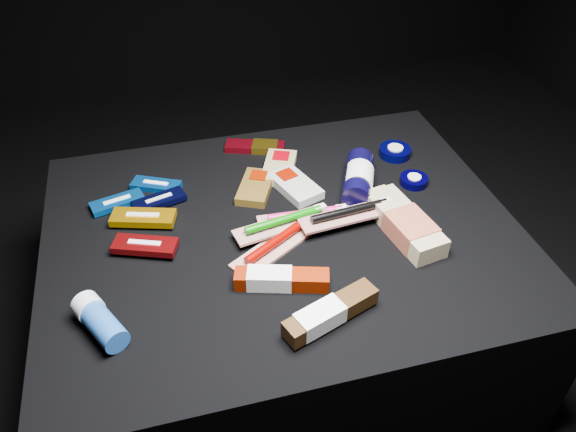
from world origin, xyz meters
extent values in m
plane|color=black|center=(0.00, 0.00, 0.00)|extent=(3.00, 3.00, 0.00)
cube|color=black|center=(0.00, 0.00, 0.20)|extent=(0.98, 0.78, 0.40)
cube|color=blue|center=(-0.25, 0.21, 0.41)|extent=(0.12, 0.09, 0.01)
cube|color=white|center=(-0.25, 0.21, 0.41)|extent=(0.06, 0.03, 0.01)
cube|color=#0A5AB8|center=(-0.33, 0.16, 0.41)|extent=(0.12, 0.07, 0.01)
cube|color=silver|center=(-0.33, 0.16, 0.41)|extent=(0.06, 0.03, 0.02)
cube|color=black|center=(-0.24, 0.14, 0.41)|extent=(0.12, 0.07, 0.01)
cube|color=#BBBBB6|center=(-0.24, 0.14, 0.41)|extent=(0.06, 0.03, 0.01)
cube|color=orange|center=(-0.28, 0.09, 0.42)|extent=(0.14, 0.09, 0.02)
cube|color=silver|center=(-0.28, 0.09, 0.42)|extent=(0.07, 0.03, 0.02)
cube|color=maroon|center=(-0.28, 0.00, 0.42)|extent=(0.13, 0.09, 0.01)
cube|color=silver|center=(-0.28, 0.00, 0.42)|extent=(0.07, 0.03, 0.02)
cube|color=#513B13|center=(-0.03, 0.14, 0.41)|extent=(0.11, 0.14, 0.02)
cube|color=#6D1100|center=(-0.01, 0.17, 0.41)|extent=(0.05, 0.05, 0.02)
cube|color=#ACABA5|center=(0.06, 0.12, 0.41)|extent=(0.11, 0.15, 0.02)
cube|color=#6B0C00|center=(0.05, 0.15, 0.41)|extent=(0.05, 0.05, 0.02)
cube|color=tan|center=(0.04, 0.20, 0.41)|extent=(0.11, 0.15, 0.02)
cube|color=#7E0009|center=(0.06, 0.23, 0.41)|extent=(0.05, 0.05, 0.02)
cube|color=maroon|center=(0.01, 0.31, 0.41)|extent=(0.15, 0.09, 0.02)
cube|color=olive|center=(0.03, 0.30, 0.41)|extent=(0.07, 0.07, 0.02)
cylinder|color=black|center=(0.20, 0.09, 0.43)|extent=(0.12, 0.17, 0.06)
cylinder|color=white|center=(0.20, 0.08, 0.43)|extent=(0.09, 0.09, 0.07)
cylinder|color=black|center=(0.23, 0.17, 0.43)|extent=(0.03, 0.03, 0.02)
cube|color=black|center=(0.24, 0.19, 0.43)|extent=(0.03, 0.03, 0.01)
cylinder|color=black|center=(0.34, 0.20, 0.41)|extent=(0.08, 0.08, 0.02)
cylinder|color=silver|center=(0.34, 0.20, 0.41)|extent=(0.04, 0.04, 0.02)
cylinder|color=black|center=(0.33, 0.07, 0.41)|extent=(0.06, 0.06, 0.02)
cylinder|color=white|center=(0.33, 0.07, 0.41)|extent=(0.03, 0.03, 0.02)
cube|color=tan|center=(0.24, -0.08, 0.42)|extent=(0.11, 0.22, 0.04)
cube|color=#9F4F37|center=(0.24, -0.10, 0.42)|extent=(0.09, 0.11, 0.05)
cube|color=tan|center=(0.22, 0.03, 0.42)|extent=(0.05, 0.03, 0.03)
cylinder|color=#1D4D98|center=(-0.36, -0.20, 0.42)|extent=(0.08, 0.10, 0.05)
cylinder|color=silver|center=(-0.39, -0.15, 0.42)|extent=(0.06, 0.05, 0.05)
cube|color=beige|center=(-0.02, -0.05, 0.40)|extent=(0.23, 0.17, 0.01)
cylinder|color=#630300|center=(-0.02, -0.05, 0.42)|extent=(0.17, 0.11, 0.02)
cube|color=beige|center=(0.06, 0.00, 0.42)|extent=(0.03, 0.03, 0.01)
cube|color=beige|center=(0.05, 0.01, 0.41)|extent=(0.20, 0.06, 0.01)
cylinder|color=#B0165A|center=(0.05, 0.01, 0.42)|extent=(0.16, 0.02, 0.02)
cube|color=silver|center=(0.13, 0.00, 0.42)|extent=(0.02, 0.01, 0.01)
cube|color=#B3ADA6|center=(0.00, -0.01, 0.42)|extent=(0.22, 0.09, 0.01)
cylinder|color=#065B03|center=(0.00, -0.01, 0.43)|extent=(0.17, 0.05, 0.02)
cube|color=silver|center=(0.08, 0.01, 0.43)|extent=(0.03, 0.02, 0.01)
cube|color=#ADA5A2|center=(0.14, -0.03, 0.42)|extent=(0.22, 0.07, 0.01)
cylinder|color=black|center=(0.14, -0.03, 0.44)|extent=(0.17, 0.03, 0.02)
cube|color=beige|center=(0.22, -0.02, 0.44)|extent=(0.03, 0.02, 0.01)
cube|color=#6F1400|center=(-0.04, -0.16, 0.42)|extent=(0.18, 0.09, 0.03)
cube|color=silver|center=(-0.06, -0.15, 0.42)|extent=(0.09, 0.06, 0.03)
cube|color=#331C0A|center=(0.02, -0.27, 0.42)|extent=(0.19, 0.10, 0.03)
cube|color=white|center=(0.00, -0.27, 0.42)|extent=(0.10, 0.07, 0.04)
camera|label=1|loc=(-0.22, -0.87, 1.17)|focal=35.00mm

